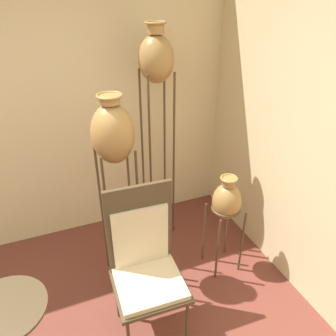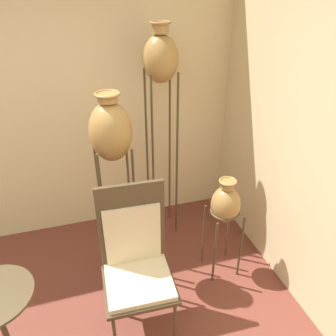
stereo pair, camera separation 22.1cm
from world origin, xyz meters
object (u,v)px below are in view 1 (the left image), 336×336
vase_stand_medium (113,137)px  vase_stand_short (227,202)px  chair (145,259)px  side_table (12,333)px  vase_stand_tall (156,65)px

vase_stand_medium → vase_stand_short: (0.87, -0.25, -0.65)m
chair → side_table: 0.91m
vase_stand_medium → side_table: size_ratio=2.19×
vase_stand_short → side_table: bearing=-164.8°
vase_stand_tall → vase_stand_medium: size_ratio=1.23×
vase_stand_medium → vase_stand_short: size_ratio=1.74×
vase_stand_short → chair: chair is taller
vase_stand_short → vase_stand_medium: bearing=164.0°
vase_stand_tall → chair: 1.58m
chair → vase_stand_tall: bearing=67.2°
chair → vase_stand_medium: bearing=96.3°
vase_stand_short → side_table: vase_stand_short is taller
vase_stand_tall → vase_stand_medium: 0.81m
vase_stand_tall → vase_stand_short: size_ratio=2.15×
vase_stand_short → side_table: size_ratio=1.26×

